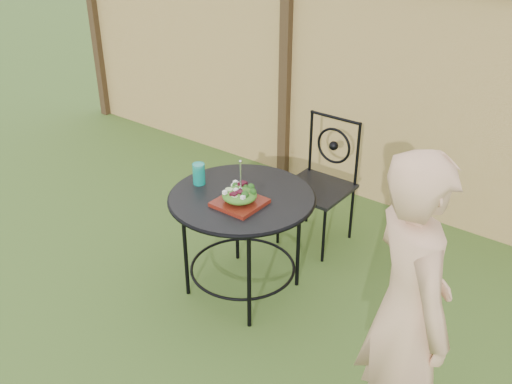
% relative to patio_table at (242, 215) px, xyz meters
% --- Properties ---
extents(ground, '(60.00, 60.00, 0.00)m').
position_rel_patio_table_xyz_m(ground, '(0.48, -0.52, -0.59)').
color(ground, '#2A4716').
rests_on(ground, ground).
extents(fence, '(8.00, 0.12, 1.90)m').
position_rel_patio_table_xyz_m(fence, '(0.48, 1.68, 0.36)').
color(fence, tan).
rests_on(fence, ground).
extents(patio_table, '(0.92, 0.92, 0.72)m').
position_rel_patio_table_xyz_m(patio_table, '(0.00, 0.00, 0.00)').
color(patio_table, black).
rests_on(patio_table, ground).
extents(patio_chair, '(0.46, 0.46, 0.95)m').
position_rel_patio_table_xyz_m(patio_chair, '(0.05, 0.86, -0.08)').
color(patio_chair, black).
rests_on(patio_chair, ground).
extents(diner, '(0.67, 0.65, 1.55)m').
position_rel_patio_table_xyz_m(diner, '(1.30, -0.45, 0.19)').
color(diner, tan).
rests_on(diner, ground).
extents(salad_plate, '(0.27, 0.27, 0.02)m').
position_rel_patio_table_xyz_m(salad_plate, '(0.06, -0.10, 0.15)').
color(salad_plate, '#4A0D0A').
rests_on(salad_plate, patio_table).
extents(salad, '(0.21, 0.21, 0.08)m').
position_rel_patio_table_xyz_m(salad, '(0.06, -0.10, 0.20)').
color(salad, '#235614').
rests_on(salad, salad_plate).
extents(fork, '(0.01, 0.01, 0.18)m').
position_rel_patio_table_xyz_m(fork, '(0.07, -0.10, 0.33)').
color(fork, silver).
rests_on(fork, salad).
extents(drinking_glass, '(0.08, 0.08, 0.14)m').
position_rel_patio_table_xyz_m(drinking_glass, '(-0.32, -0.04, 0.21)').
color(drinking_glass, '#0C8B7A').
rests_on(drinking_glass, patio_table).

